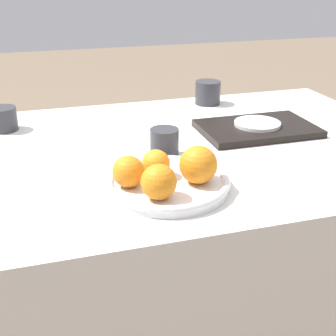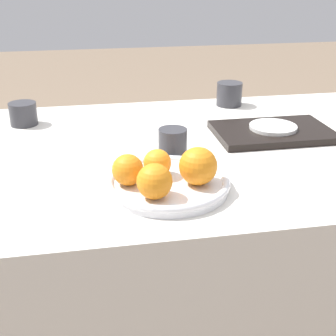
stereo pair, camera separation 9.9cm
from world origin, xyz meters
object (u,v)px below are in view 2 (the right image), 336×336
orange_0 (198,166)px  orange_3 (128,170)px  cup_1 (229,94)px  cup_2 (23,114)px  orange_2 (157,163)px  serving_tray (273,132)px  cup_0 (173,143)px  side_plate (273,127)px  fruit_platter (168,183)px  orange_1 (154,181)px

orange_0 → orange_3: orange_0 is taller
cup_1 → cup_2: cup_1 is taller
orange_2 → cup_2: size_ratio=0.76×
orange_0 → orange_2: bearing=145.2°
serving_tray → cup_0: (-0.31, -0.10, 0.03)m
orange_0 → orange_2: size_ratio=1.32×
orange_2 → side_plate: size_ratio=0.46×
orange_0 → serving_tray: bearing=46.2°
serving_tray → cup_1: (-0.03, 0.31, 0.03)m
fruit_platter → cup_2: (-0.35, 0.51, 0.02)m
cup_1 → orange_0: bearing=-112.8°
cup_2 → orange_3: bearing=-62.6°
cup_1 → cup_2: size_ratio=1.06×
orange_1 → orange_2: orange_1 is taller
orange_3 → side_plate: bearing=32.7°
orange_1 → cup_2: bearing=118.1°
side_plate → orange_3: bearing=-147.3°
orange_0 → orange_3: 0.15m
orange_3 → serving_tray: size_ratio=0.21×
fruit_platter → orange_2: orange_2 is taller
orange_3 → cup_2: size_ratio=0.82×
orange_1 → cup_2: size_ratio=0.89×
fruit_platter → orange_3: bearing=179.1°
orange_0 → cup_0: 0.21m
orange_3 → cup_1: size_ratio=0.78×
orange_0 → serving_tray: 0.42m
cup_1 → side_plate: bearing=-84.2°
orange_2 → orange_3: orange_3 is taller
cup_0 → cup_1: 0.49m
orange_2 → side_plate: 0.45m
orange_1 → orange_2: size_ratio=1.17×
orange_0 → serving_tray: size_ratio=0.25×
orange_0 → cup_1: bearing=67.2°
cup_2 → side_plate: bearing=-17.8°
orange_1 → cup_1: (0.36, 0.66, -0.02)m
fruit_platter → side_plate: bearing=38.7°
orange_3 → fruit_platter: bearing=-0.9°
cup_2 → cup_0: bearing=-39.5°
fruit_platter → orange_1: size_ratio=3.72×
orange_2 → cup_1: size_ratio=0.72×
orange_3 → orange_0: bearing=-9.3°
serving_tray → cup_1: cup_1 is taller
side_plate → cup_1: cup_1 is taller
cup_0 → cup_1: cup_1 is taller
orange_3 → side_plate: orange_3 is taller
orange_0 → cup_0: orange_0 is taller
fruit_platter → side_plate: (0.35, 0.28, 0.01)m
orange_2 → orange_3: 0.07m
fruit_platter → serving_tray: (0.35, 0.28, -0.00)m
orange_1 → side_plate: bearing=41.9°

